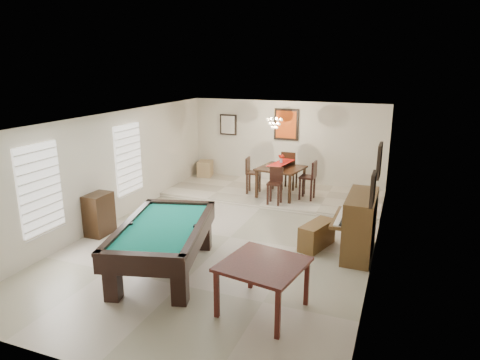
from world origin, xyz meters
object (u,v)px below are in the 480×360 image
Objects in this scene: dining_chair_east at (307,180)px; corner_bench at (205,169)px; square_table at (263,287)px; dining_chair_north at (290,170)px; dining_table at (281,180)px; pool_table at (164,249)px; dining_chair_south at (275,186)px; dining_chair_west at (254,176)px; apothecary_chest at (99,214)px; piano_bench at (317,235)px; chandelier at (274,120)px; flower_vase at (281,159)px; upright_piano at (353,224)px.

corner_bench is (-3.64, 1.22, -0.28)m from dining_chair_east.
dining_chair_north reaches higher than square_table.
dining_chair_north is (0.05, 0.78, 0.10)m from dining_table.
corner_bench is at bearing 157.37° from dining_table.
dining_table reaches higher than pool_table.
dining_chair_west is (-0.84, 0.72, 0.03)m from dining_chair_south.
dining_chair_south reaches higher than square_table.
apothecary_chest is at bearing -41.77° from dining_chair_east.
piano_bench is at bearing -60.44° from dining_table.
flower_vase is at bearing -39.48° from chandelier.
dining_chair_north is (0.86, 5.62, 0.24)m from pool_table.
dining_chair_east reaches higher than piano_bench.
dining_chair_east is (-0.53, 5.41, 0.25)m from square_table.
flower_vase is 0.41× the size of chandelier.
square_table is at bearing 103.14° from dining_chair_north.
square_table is 5.80m from dining_chair_west.
upright_piano reaches higher than dining_table.
flower_vase is (-2.28, 2.80, 0.56)m from upright_piano.
dining_chair_east reaches higher than apothecary_chest.
apothecary_chest is at bearing 159.75° from square_table.
piano_bench is 4.04m from chandelier.
dining_chair_north is at bearing -135.44° from dining_chair_east.
piano_bench is 0.99× the size of dining_chair_south.
dining_table is (0.81, 4.84, 0.15)m from pool_table.
pool_table is 6.40m from corner_bench.
dining_chair_north is at bearing 86.62° from dining_table.
apothecary_chest is at bearing -124.27° from chandelier.
piano_bench is 1.58× the size of chandelier.
square_table is 1.25× the size of apothecary_chest.
apothecary_chest is at bearing -169.06° from upright_piano.
dining_chair_east is at bearing 57.09° from pool_table.
piano_bench is at bearing -60.44° from flower_vase.
flower_vase reaches higher than pool_table.
chandelier is (-1.04, 0.26, 1.55)m from dining_chair_east.
dining_chair_east is (1.54, -0.00, 0.02)m from dining_chair_west.
chandelier is (-0.29, 0.24, 1.02)m from flower_vase.
dining_chair_west is (2.27, 3.82, 0.16)m from apothecary_chest.
apothecary_chest is 5.04m from corner_bench.
piano_bench is at bearing 178.36° from upright_piano.
pool_table is 2.79× the size of piano_bench.
corner_bench is (-2.90, 1.21, -0.81)m from flower_vase.
corner_bench reaches higher than piano_bench.
apothecary_chest is at bearing 140.89° from pool_table.
flower_vase is (-1.28, 5.43, 0.78)m from square_table.
upright_piano is 3.65m from flower_vase.
corner_bench is (-2.09, 6.05, -0.07)m from pool_table.
dining_chair_west is (0.02, 4.83, 0.19)m from pool_table.
pool_table is 4.19m from dining_chair_south.
square_table is at bearing -96.46° from piano_bench.
chandelier is at bearing 69.13° from pool_table.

